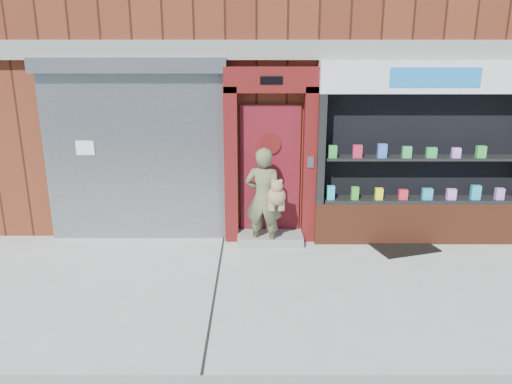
{
  "coord_description": "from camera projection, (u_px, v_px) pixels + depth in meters",
  "views": [
    {
      "loc": [
        -1.0,
        -6.18,
        3.26
      ],
      "look_at": [
        -0.99,
        1.0,
        1.1
      ],
      "focal_mm": 35.0,
      "sensor_mm": 36.0,
      "label": 1
    }
  ],
  "objects": [
    {
      "name": "pharmacy_bay",
      "position": [
        422.0,
        162.0,
        8.2
      ],
      "size": [
        3.5,
        0.41,
        3.0
      ],
      "color": "maroon",
      "rests_on": "ground"
    },
    {
      "name": "red_door_bay",
      "position": [
        270.0,
        157.0,
        8.22
      ],
      "size": [
        1.52,
        0.58,
        2.9
      ],
      "color": "#580F0F",
      "rests_on": "ground"
    },
    {
      "name": "shutter_bay",
      "position": [
        134.0,
        140.0,
        8.2
      ],
      "size": [
        3.1,
        0.3,
        3.04
      ],
      "color": "gray",
      "rests_on": "ground"
    },
    {
      "name": "doormat",
      "position": [
        404.0,
        247.0,
        8.26
      ],
      "size": [
        1.15,
        0.96,
        0.02
      ],
      "primitive_type": "cube",
      "rotation": [
        0.0,
        0.0,
        0.3
      ],
      "color": "black",
      "rests_on": "ground"
    },
    {
      "name": "woman",
      "position": [
        265.0,
        198.0,
        8.08
      ],
      "size": [
        0.7,
        0.56,
        1.67
      ],
      "color": "#5F6341",
      "rests_on": "ground"
    },
    {
      "name": "building",
      "position": [
        299.0,
        9.0,
        11.45
      ],
      "size": [
        12.0,
        8.16,
        8.0
      ],
      "color": "#5D2515",
      "rests_on": "ground"
    },
    {
      "name": "ground",
      "position": [
        328.0,
        290.0,
        6.85
      ],
      "size": [
        80.0,
        80.0,
        0.0
      ],
      "primitive_type": "plane",
      "color": "#9E9E99",
      "rests_on": "ground"
    }
  ]
}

